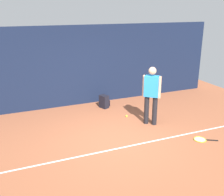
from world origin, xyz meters
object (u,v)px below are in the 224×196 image
at_px(tennis_player, 151,92).
at_px(backpack, 104,102).
at_px(tennis_racket, 201,140).
at_px(tennis_ball_near_player, 126,116).

distance_m(tennis_player, backpack, 2.08).
height_order(tennis_racket, tennis_ball_near_player, tennis_ball_near_player).
xyz_separation_m(tennis_player, tennis_ball_near_player, (-0.41, 0.73, -0.93)).
relative_size(tennis_racket, backpack, 1.40).
bearing_deg(tennis_racket, tennis_player, -32.60).
height_order(tennis_player, tennis_racket, tennis_player).
relative_size(backpack, tennis_ball_near_player, 6.67).
xyz_separation_m(tennis_player, tennis_racket, (0.70, -1.41, -0.95)).
height_order(backpack, tennis_ball_near_player, backpack).
distance_m(tennis_player, tennis_racket, 1.84).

